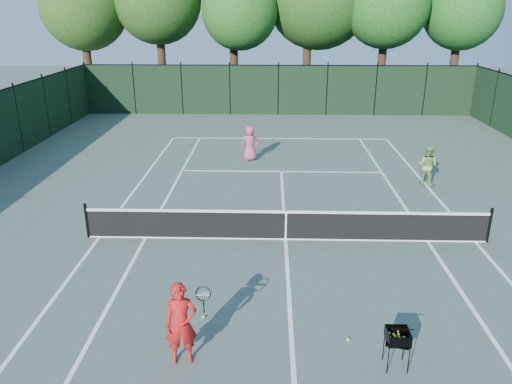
{
  "coord_description": "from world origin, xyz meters",
  "views": [
    {
      "loc": [
        -0.48,
        -13.17,
        6.38
      ],
      "look_at": [
        -0.89,
        1.0,
        1.1
      ],
      "focal_mm": 35.0,
      "sensor_mm": 36.0,
      "label": 1
    }
  ],
  "objects_px": {
    "coach": "(181,324)",
    "ball_hopper": "(398,337)",
    "loose_ball_near_cart": "(348,340)",
    "player_green": "(427,165)",
    "player_pink": "(250,143)",
    "loose_ball_midcourt": "(203,317)"
  },
  "relations": [
    {
      "from": "player_green",
      "to": "loose_ball_midcourt",
      "type": "distance_m",
      "value": 11.58
    },
    {
      "from": "loose_ball_midcourt",
      "to": "ball_hopper",
      "type": "bearing_deg",
      "value": -20.66
    },
    {
      "from": "player_green",
      "to": "ball_hopper",
      "type": "height_order",
      "value": "player_green"
    },
    {
      "from": "player_pink",
      "to": "ball_hopper",
      "type": "xyz_separation_m",
      "value": [
        3.28,
        -13.42,
        -0.1
      ]
    },
    {
      "from": "coach",
      "to": "loose_ball_near_cart",
      "type": "relative_size",
      "value": 24.48
    },
    {
      "from": "player_pink",
      "to": "coach",
      "type": "bearing_deg",
      "value": 77.95
    },
    {
      "from": "player_pink",
      "to": "ball_hopper",
      "type": "height_order",
      "value": "player_pink"
    },
    {
      "from": "loose_ball_near_cart",
      "to": "coach",
      "type": "bearing_deg",
      "value": -168.16
    },
    {
      "from": "player_pink",
      "to": "player_green",
      "type": "height_order",
      "value": "player_green"
    },
    {
      "from": "loose_ball_midcourt",
      "to": "player_green",
      "type": "bearing_deg",
      "value": 50.53
    },
    {
      "from": "loose_ball_near_cart",
      "to": "loose_ball_midcourt",
      "type": "bearing_deg",
      "value": 167.04
    },
    {
      "from": "player_pink",
      "to": "player_green",
      "type": "bearing_deg",
      "value": 146.95
    },
    {
      "from": "loose_ball_near_cart",
      "to": "player_green",
      "type": "bearing_deg",
      "value": 65.89
    },
    {
      "from": "ball_hopper",
      "to": "loose_ball_near_cart",
      "type": "distance_m",
      "value": 1.24
    },
    {
      "from": "coach",
      "to": "player_green",
      "type": "height_order",
      "value": "coach"
    },
    {
      "from": "ball_hopper",
      "to": "loose_ball_midcourt",
      "type": "bearing_deg",
      "value": 173.87
    },
    {
      "from": "player_green",
      "to": "ball_hopper",
      "type": "distance_m",
      "value": 10.95
    },
    {
      "from": "coach",
      "to": "player_pink",
      "type": "height_order",
      "value": "coach"
    },
    {
      "from": "coach",
      "to": "ball_hopper",
      "type": "bearing_deg",
      "value": -11.74
    },
    {
      "from": "player_pink",
      "to": "player_green",
      "type": "relative_size",
      "value": 1.0
    },
    {
      "from": "ball_hopper",
      "to": "loose_ball_midcourt",
      "type": "distance_m",
      "value": 4.12
    },
    {
      "from": "player_green",
      "to": "ball_hopper",
      "type": "bearing_deg",
      "value": 107.96
    }
  ]
}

